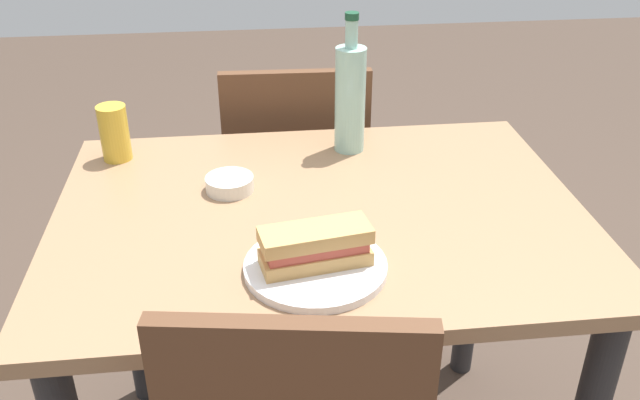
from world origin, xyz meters
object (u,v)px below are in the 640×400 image
object	(u,v)px
beer_glass	(114,133)
knife_near	(301,246)
chair_far	(296,184)
olive_bowl	(230,184)
dining_table	(320,264)
baguette_sandwich_near	(315,246)
plate_near	(315,267)
water_bottle	(350,97)

from	to	relation	value
beer_glass	knife_near	bearing A→B (deg)	-49.25
chair_far	olive_bowl	bearing A→B (deg)	-109.61
dining_table	knife_near	bearing A→B (deg)	-108.11
baguette_sandwich_near	olive_bowl	distance (m)	0.33
beer_glass	olive_bowl	distance (m)	0.31
plate_near	water_bottle	distance (m)	0.50
water_bottle	beer_glass	world-z (taller)	water_bottle
plate_near	beer_glass	xyz separation A→B (m)	(-0.39, 0.48, 0.05)
baguette_sandwich_near	knife_near	distance (m)	0.06
dining_table	chair_far	world-z (taller)	chair_far
chair_far	baguette_sandwich_near	size ratio (longest dim) A/B	4.53
plate_near	beer_glass	world-z (taller)	beer_glass
beer_glass	olive_bowl	world-z (taller)	beer_glass
dining_table	plate_near	bearing A→B (deg)	-98.71
chair_far	water_bottle	world-z (taller)	water_bottle
dining_table	baguette_sandwich_near	world-z (taller)	baguette_sandwich_near
plate_near	beer_glass	distance (m)	0.62
dining_table	chair_far	distance (m)	0.59
beer_glass	baguette_sandwich_near	bearing A→B (deg)	-50.84
knife_near	olive_bowl	world-z (taller)	olive_bowl
dining_table	chair_far	size ratio (longest dim) A/B	1.18
baguette_sandwich_near	plate_near	bearing A→B (deg)	0.00
water_bottle	dining_table	bearing A→B (deg)	-110.19
plate_near	baguette_sandwich_near	bearing A→B (deg)	180.00
beer_glass	olive_bowl	size ratio (longest dim) A/B	1.27
dining_table	water_bottle	world-z (taller)	water_bottle
plate_near	chair_far	bearing A→B (deg)	87.92
knife_near	beer_glass	distance (m)	0.57
chair_far	knife_near	bearing A→B (deg)	-93.74
plate_near	water_bottle	bearing A→B (deg)	74.66
water_bottle	beer_glass	size ratio (longest dim) A/B	2.51
chair_far	beer_glass	distance (m)	0.60
knife_near	olive_bowl	bearing A→B (deg)	116.00
beer_glass	olive_bowl	bearing A→B (deg)	-35.70
chair_far	knife_near	distance (m)	0.78
dining_table	beer_glass	xyz separation A→B (m)	(-0.42, 0.27, 0.19)
olive_bowl	beer_glass	bearing A→B (deg)	144.30
baguette_sandwich_near	beer_glass	distance (m)	0.62
knife_near	beer_glass	world-z (taller)	beer_glass
knife_near	water_bottle	bearing A→B (deg)	70.57
chair_far	beer_glass	world-z (taller)	beer_glass
plate_near	water_bottle	xyz separation A→B (m)	(0.13, 0.47, 0.12)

